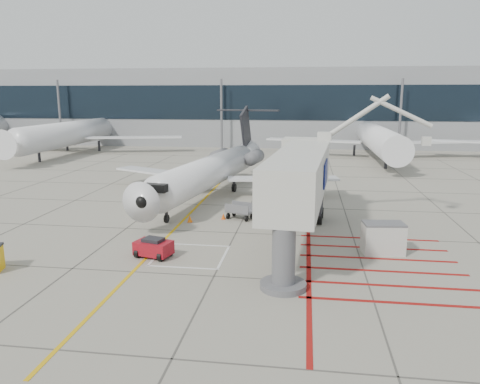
# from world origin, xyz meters

# --- Properties ---
(ground_plane) EXTENTS (260.00, 260.00, 0.00)m
(ground_plane) POSITION_xyz_m (0.00, 0.00, 0.00)
(ground_plane) COLOR #9C9686
(ground_plane) RESTS_ON ground
(regional_jet) EXTENTS (28.30, 33.53, 7.92)m
(regional_jet) POSITION_xyz_m (-4.50, 12.95, 3.96)
(regional_jet) COLOR white
(regional_jet) RESTS_ON ground_plane
(jet_bridge) EXTENTS (11.18, 20.75, 8.00)m
(jet_bridge) POSITION_xyz_m (4.32, 1.76, 4.00)
(jet_bridge) COLOR silver
(jet_bridge) RESTS_ON ground_plane
(pushback_tug) EXTENTS (2.36, 1.80, 1.23)m
(pushback_tug) POSITION_xyz_m (-4.12, -1.51, 0.61)
(pushback_tug) COLOR #A10F1C
(pushback_tug) RESTS_ON ground_plane
(baggage_cart) EXTENTS (2.34, 1.89, 1.28)m
(baggage_cart) POSITION_xyz_m (-0.24, 7.77, 0.64)
(baggage_cart) COLOR slate
(baggage_cart) RESTS_ON ground_plane
(ground_power_unit) EXTENTS (2.55, 1.67, 1.91)m
(ground_power_unit) POSITION_xyz_m (9.44, 1.05, 0.95)
(ground_power_unit) COLOR silver
(ground_power_unit) RESTS_ON ground_plane
(cone_nose) EXTENTS (0.37, 0.37, 0.52)m
(cone_nose) POSITION_xyz_m (-3.88, 6.31, 0.26)
(cone_nose) COLOR orange
(cone_nose) RESTS_ON ground_plane
(cone_side) EXTENTS (0.34, 0.34, 0.47)m
(cone_side) POSITION_xyz_m (-1.50, 7.47, 0.24)
(cone_side) COLOR #E44F0C
(cone_side) RESTS_ON ground_plane
(terminal_building) EXTENTS (180.00, 28.00, 14.00)m
(terminal_building) POSITION_xyz_m (10.00, 70.00, 7.00)
(terminal_building) COLOR gray
(terminal_building) RESTS_ON ground_plane
(terminal_glass_band) EXTENTS (180.00, 0.10, 6.00)m
(terminal_glass_band) POSITION_xyz_m (10.00, 55.95, 8.00)
(terminal_glass_band) COLOR black
(terminal_glass_band) RESTS_ON ground_plane
(bg_aircraft_b) EXTENTS (34.54, 38.37, 11.51)m
(bg_aircraft_b) POSITION_xyz_m (-32.87, 46.00, 5.76)
(bg_aircraft_b) COLOR silver
(bg_aircraft_b) RESTS_ON ground_plane
(bg_aircraft_c) EXTENTS (33.08, 36.76, 11.03)m
(bg_aircraft_c) POSITION_xyz_m (14.98, 46.00, 5.51)
(bg_aircraft_c) COLOR silver
(bg_aircraft_c) RESTS_ON ground_plane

